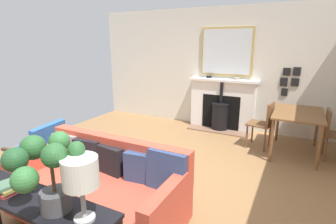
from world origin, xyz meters
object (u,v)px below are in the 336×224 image
at_px(console_table, 29,207).
at_px(book_stack, 12,186).
at_px(ottoman, 141,165).
at_px(dining_table, 298,118).
at_px(mantel_bowl_near, 209,77).
at_px(sofa, 101,189).
at_px(fireplace, 222,107).
at_px(table_lamp_far_end, 81,175).
at_px(potted_plant, 48,166).
at_px(armchair_accent, 41,145).
at_px(mantel_bowl_far, 237,78).
at_px(dining_chair_by_back_wall, 333,131).
at_px(dining_chair_near_fireplace, 264,121).

bearing_deg(console_table, book_stack, -91.34).
bearing_deg(ottoman, dining_table, 137.28).
distance_m(mantel_bowl_near, book_stack, 4.45).
bearing_deg(sofa, fireplace, 175.59).
height_order(fireplace, table_lamp_far_end, table_lamp_far_end).
bearing_deg(potted_plant, mantel_bowl_near, -175.35).
bearing_deg(potted_plant, armchair_accent, -124.45).
height_order(fireplace, sofa, fireplace).
relative_size(mantel_bowl_near, mantel_bowl_far, 0.88).
bearing_deg(dining_table, table_lamp_far_end, -18.11).
height_order(mantel_bowl_near, dining_chair_by_back_wall, mantel_bowl_near).
relative_size(fireplace, book_stack, 5.25).
height_order(table_lamp_far_end, potted_plant, potted_plant).
bearing_deg(dining_chair_near_fireplace, dining_table, 91.29).
bearing_deg(dining_chair_by_back_wall, sofa, -38.77).
height_order(sofa, table_lamp_far_end, table_lamp_far_end).
height_order(mantel_bowl_near, table_lamp_far_end, table_lamp_far_end).
height_order(fireplace, dining_chair_by_back_wall, fireplace).
height_order(fireplace, console_table, fireplace).
height_order(mantel_bowl_near, book_stack, mantel_bowl_near).
bearing_deg(mantel_bowl_near, dining_chair_by_back_wall, 71.84).
bearing_deg(book_stack, sofa, 167.40).
height_order(armchair_accent, dining_chair_by_back_wall, dining_chair_by_back_wall).
distance_m(table_lamp_far_end, dining_table, 3.88).
distance_m(ottoman, console_table, 1.72).
bearing_deg(armchair_accent, mantel_bowl_near, 155.56).
distance_m(console_table, dining_chair_by_back_wall, 4.33).
height_order(mantel_bowl_far, console_table, mantel_bowl_far).
bearing_deg(book_stack, dining_chair_near_fireplace, 158.49).
distance_m(sofa, potted_plant, 1.11).
bearing_deg(ottoman, mantel_bowl_near, 179.87).
relative_size(console_table, potted_plant, 2.91).
bearing_deg(potted_plant, dining_chair_near_fireplace, 165.44).
bearing_deg(ottoman, table_lamp_far_end, 21.14).
xyz_separation_m(mantel_bowl_far, dining_chair_near_fireplace, (0.78, 0.71, -0.63)).
distance_m(fireplace, dining_chair_near_fireplace, 1.24).
bearing_deg(fireplace, potted_plant, 0.40).
distance_m(mantel_bowl_far, dining_chair_by_back_wall, 2.02).
height_order(table_lamp_far_end, dining_table, table_lamp_far_end).
distance_m(mantel_bowl_far, ottoman, 2.97).
relative_size(ottoman, armchair_accent, 1.04).
xyz_separation_m(console_table, table_lamp_far_end, (0.00, 0.59, 0.42)).
height_order(fireplace, mantel_bowl_near, mantel_bowl_near).
distance_m(sofa, ottoman, 0.89).
height_order(fireplace, armchair_accent, fireplace).
relative_size(sofa, dining_table, 1.56).
bearing_deg(potted_plant, dining_table, 158.15).
bearing_deg(console_table, ottoman, -178.14).
relative_size(table_lamp_far_end, dining_chair_by_back_wall, 0.53).
xyz_separation_m(fireplace, potted_plant, (4.42, 0.03, 0.57)).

